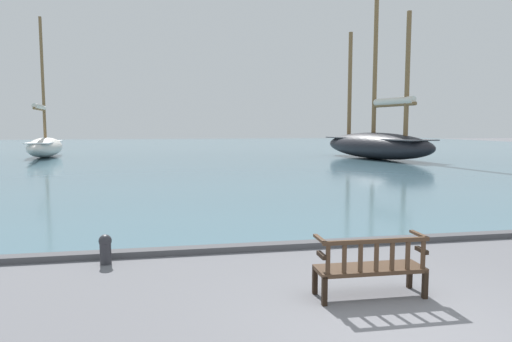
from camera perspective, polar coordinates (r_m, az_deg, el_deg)
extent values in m
plane|color=slate|center=(6.36, 18.23, -17.92)|extent=(160.00, 160.00, 0.00)
cube|color=slate|center=(49.22, -7.47, 2.70)|extent=(100.00, 80.00, 0.08)
cube|color=#4C4C50|center=(9.70, 7.01, -9.06)|extent=(40.00, 0.30, 0.12)
cube|color=black|center=(7.08, 7.38, -13.41)|extent=(0.07, 0.07, 0.42)
cube|color=black|center=(7.65, 18.64, -12.18)|extent=(0.07, 0.07, 0.42)
cube|color=black|center=(6.67, 8.56, -14.62)|extent=(0.07, 0.07, 0.42)
cube|color=black|center=(7.28, 20.37, -13.16)|extent=(0.07, 0.07, 0.42)
cube|color=#422D1E|center=(7.07, 14.01, -11.76)|extent=(1.61, 0.55, 0.06)
cube|color=#422D1E|center=(6.75, 14.87, -8.47)|extent=(1.60, 0.08, 0.06)
cube|color=#422D1E|center=(6.55, 8.98, -10.91)|extent=(0.06, 0.04, 0.41)
cube|color=#422D1E|center=(6.63, 10.98, -10.74)|extent=(0.06, 0.04, 0.41)
cube|color=#422D1E|center=(6.72, 12.93, -10.57)|extent=(0.06, 0.04, 0.41)
cube|color=#422D1E|center=(6.81, 14.82, -10.38)|extent=(0.06, 0.04, 0.41)
cube|color=#422D1E|center=(6.91, 16.66, -10.20)|extent=(0.06, 0.04, 0.41)
cube|color=#422D1E|center=(7.02, 18.44, -10.00)|extent=(0.06, 0.04, 0.41)
cube|color=#422D1E|center=(7.14, 20.16, -9.81)|extent=(0.06, 0.04, 0.41)
cube|color=black|center=(6.65, 8.20, -10.39)|extent=(0.07, 0.30, 0.06)
cube|color=#422D1E|center=(6.67, 7.99, -8.41)|extent=(0.07, 0.47, 0.04)
cube|color=black|center=(7.26, 19.99, -9.29)|extent=(0.07, 0.30, 0.06)
cube|color=#422D1E|center=(7.29, 19.70, -7.49)|extent=(0.07, 0.47, 0.04)
ellipsoid|color=silver|center=(39.90, -24.85, 2.71)|extent=(2.86, 8.24, 1.53)
cube|color=white|center=(39.88, -24.87, 3.31)|extent=(2.22, 7.23, 0.08)
cylinder|color=brown|center=(40.23, -25.11, 10.28)|extent=(0.23, 0.23, 9.68)
cylinder|color=brown|center=(38.19, -25.47, 6.99)|extent=(0.46, 3.85, 0.18)
cylinder|color=silver|center=(38.20, -25.48, 7.27)|extent=(0.61, 3.48, 0.36)
ellipsoid|color=black|center=(35.28, 14.72, 3.08)|extent=(5.60, 11.95, 1.95)
cube|color=#4C4C51|center=(35.26, 14.74, 3.95)|extent=(4.53, 10.43, 0.08)
cylinder|color=brown|center=(35.82, 14.69, 13.32)|extent=(0.32, 0.32, 11.57)
cylinder|color=brown|center=(33.83, 16.83, 7.92)|extent=(1.19, 4.29, 0.25)
cylinder|color=silver|center=(33.84, 16.84, 8.35)|extent=(1.34, 3.92, 0.51)
cylinder|color=brown|center=(38.18, 11.65, 10.47)|extent=(0.32, 0.32, 8.36)
cylinder|color=brown|center=(32.99, 18.40, 11.22)|extent=(0.32, 0.32, 8.51)
cylinder|color=#2D2D33|center=(8.89, -18.29, -9.63)|extent=(0.20, 0.20, 0.43)
sphere|color=#2D2D33|center=(8.84, -18.34, -8.28)|extent=(0.23, 0.23, 0.23)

